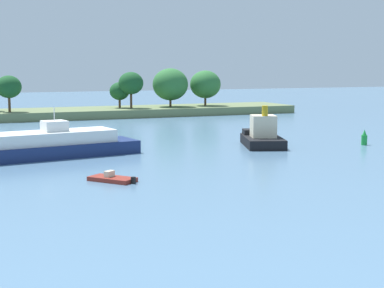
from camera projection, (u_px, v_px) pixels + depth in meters
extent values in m
cube|color=#66754C|center=(71.00, 113.00, 108.75)|extent=(88.57, 13.23, 1.55)
cylinder|color=#513823|center=(9.00, 104.00, 101.88)|extent=(0.44, 0.44, 2.64)
ellipsoid|color=#194C23|center=(9.00, 87.00, 101.47)|extent=(4.37, 4.37, 3.93)
cylinder|color=#513823|center=(120.00, 103.00, 112.20)|extent=(0.44, 0.44, 1.68)
ellipsoid|color=#194C23|center=(119.00, 91.00, 111.89)|extent=(3.79, 3.79, 3.41)
cylinder|color=#513823|center=(131.00, 101.00, 111.13)|extent=(0.44, 0.44, 2.87)
ellipsoid|color=#194C23|center=(131.00, 83.00, 110.70)|extent=(4.71, 4.71, 4.24)
cylinder|color=#513823|center=(170.00, 103.00, 115.36)|extent=(0.44, 0.44, 1.60)
ellipsoid|color=#2D6B33|center=(170.00, 84.00, 114.89)|extent=(6.99, 6.99, 6.29)
cylinder|color=#513823|center=(205.00, 101.00, 118.55)|extent=(0.44, 0.44, 1.81)
ellipsoid|color=#2D6B33|center=(205.00, 84.00, 118.10)|extent=(6.22, 6.22, 5.60)
cube|color=maroon|center=(112.00, 179.00, 48.38)|extent=(3.85, 4.19, 0.35)
cube|color=beige|center=(109.00, 174.00, 48.47)|extent=(1.01, 0.95, 0.50)
cube|color=black|center=(133.00, 180.00, 47.35)|extent=(0.42, 0.42, 0.56)
cube|color=black|center=(263.00, 142.00, 69.59)|extent=(6.76, 9.14, 1.13)
cube|color=black|center=(259.00, 132.00, 72.31)|extent=(4.40, 3.44, 0.60)
cube|color=beige|center=(263.00, 126.00, 69.05)|extent=(3.58, 3.62, 2.60)
cylinder|color=gold|center=(265.00, 111.00, 67.88)|extent=(0.70, 0.70, 1.20)
cylinder|color=black|center=(257.00, 136.00, 73.72)|extent=(0.76, 0.52, 0.70)
cube|color=navy|center=(28.00, 152.00, 60.06)|extent=(23.93, 8.86, 1.40)
cube|color=white|center=(27.00, 139.00, 59.89)|extent=(18.72, 7.26, 1.30)
cube|color=white|center=(55.00, 126.00, 61.25)|extent=(2.74, 2.66, 1.10)
cylinder|color=silver|center=(54.00, 114.00, 61.09)|extent=(0.10, 0.10, 1.40)
cylinder|color=green|center=(364.00, 140.00, 70.71)|extent=(0.70, 0.70, 1.20)
cone|color=green|center=(365.00, 132.00, 70.59)|extent=(0.49, 0.49, 0.70)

